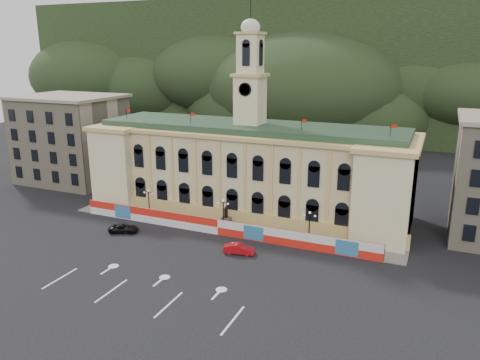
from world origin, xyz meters
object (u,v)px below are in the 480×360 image
at_px(red_sedan, 239,249).
at_px(black_suv, 124,229).
at_px(statue, 226,221).
at_px(lamp_center, 223,212).

xyz_separation_m(red_sedan, black_suv, (-19.97, 0.11, -0.09)).
bearing_deg(statue, black_suv, -150.13).
distance_m(statue, red_sedan, 10.10).
bearing_deg(black_suv, red_sedan, -112.87).
height_order(lamp_center, red_sedan, lamp_center).
xyz_separation_m(statue, red_sedan, (5.88, -8.20, -0.46)).
relative_size(lamp_center, red_sedan, 1.11).
bearing_deg(black_suv, statue, -82.69).
distance_m(statue, black_suv, 16.26).
height_order(statue, black_suv, statue).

